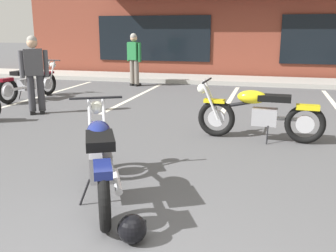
{
  "coord_description": "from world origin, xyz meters",
  "views": [
    {
      "loc": [
        0.99,
        -1.7,
        1.81
      ],
      "look_at": [
        -0.29,
        3.14,
        0.55
      ],
      "focal_mm": 41.42,
      "sensor_mm": 36.0,
      "label": 1
    }
  ],
  "objects_px": {
    "motorcycle_blue_standard": "(29,82)",
    "helmet_on_pavement": "(132,229)",
    "motorcycle_foreground_classic": "(100,157)",
    "person_by_back_row": "(134,56)",
    "motorcycle_black_cruiser": "(258,113)",
    "person_in_black_shirt": "(34,70)"
  },
  "relations": [
    {
      "from": "motorcycle_blue_standard",
      "to": "person_by_back_row",
      "type": "height_order",
      "value": "person_by_back_row"
    },
    {
      "from": "motorcycle_foreground_classic",
      "to": "person_in_black_shirt",
      "type": "relative_size",
      "value": 1.16
    },
    {
      "from": "motorcycle_foreground_classic",
      "to": "person_in_black_shirt",
      "type": "height_order",
      "value": "person_in_black_shirt"
    },
    {
      "from": "motorcycle_blue_standard",
      "to": "person_by_back_row",
      "type": "xyz_separation_m",
      "value": [
        1.85,
        3.02,
        0.49
      ]
    },
    {
      "from": "motorcycle_foreground_classic",
      "to": "person_by_back_row",
      "type": "bearing_deg",
      "value": 107.23
    },
    {
      "from": "person_by_back_row",
      "to": "motorcycle_black_cruiser",
      "type": "bearing_deg",
      "value": -52.87
    },
    {
      "from": "helmet_on_pavement",
      "to": "motorcycle_blue_standard",
      "type": "bearing_deg",
      "value": 130.04
    },
    {
      "from": "motorcycle_black_cruiser",
      "to": "helmet_on_pavement",
      "type": "height_order",
      "value": "motorcycle_black_cruiser"
    },
    {
      "from": "motorcycle_black_cruiser",
      "to": "person_in_black_shirt",
      "type": "relative_size",
      "value": 1.26
    },
    {
      "from": "motorcycle_black_cruiser",
      "to": "motorcycle_foreground_classic",
      "type": "bearing_deg",
      "value": -119.52
    },
    {
      "from": "motorcycle_blue_standard",
      "to": "person_in_black_shirt",
      "type": "bearing_deg",
      "value": -51.78
    },
    {
      "from": "motorcycle_black_cruiser",
      "to": "helmet_on_pavement",
      "type": "xyz_separation_m",
      "value": [
        -0.92,
        -3.59,
        -0.33
      ]
    },
    {
      "from": "motorcycle_blue_standard",
      "to": "helmet_on_pavement",
      "type": "bearing_deg",
      "value": -49.96
    },
    {
      "from": "motorcycle_black_cruiser",
      "to": "person_by_back_row",
      "type": "bearing_deg",
      "value": 127.13
    },
    {
      "from": "helmet_on_pavement",
      "to": "person_in_black_shirt",
      "type": "bearing_deg",
      "value": 130.64
    },
    {
      "from": "person_in_black_shirt",
      "to": "helmet_on_pavement",
      "type": "distance_m",
      "value": 5.94
    },
    {
      "from": "person_in_black_shirt",
      "to": "motorcycle_foreground_classic",
      "type": "bearing_deg",
      "value": -48.97
    },
    {
      "from": "motorcycle_blue_standard",
      "to": "helmet_on_pavement",
      "type": "relative_size",
      "value": 8.07
    },
    {
      "from": "person_in_black_shirt",
      "to": "person_by_back_row",
      "type": "bearing_deg",
      "value": 82.14
    },
    {
      "from": "motorcycle_foreground_classic",
      "to": "motorcycle_black_cruiser",
      "type": "bearing_deg",
      "value": 60.48
    },
    {
      "from": "helmet_on_pavement",
      "to": "person_by_back_row",
      "type": "bearing_deg",
      "value": 109.53
    },
    {
      "from": "person_in_black_shirt",
      "to": "helmet_on_pavement",
      "type": "height_order",
      "value": "person_in_black_shirt"
    }
  ]
}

